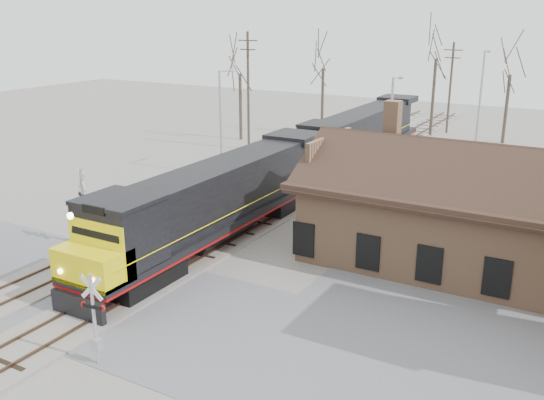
# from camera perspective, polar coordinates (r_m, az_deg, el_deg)

# --- Properties ---
(ground) EXTENTS (140.00, 140.00, 0.00)m
(ground) POSITION_cam_1_polar(r_m,az_deg,el_deg) (28.67, -14.53, -9.06)
(ground) COLOR gray
(ground) RESTS_ON ground
(road) EXTENTS (60.00, 9.00, 0.03)m
(road) POSITION_cam_1_polar(r_m,az_deg,el_deg) (28.66, -14.54, -9.03)
(road) COLOR slate
(road) RESTS_ON ground
(track_main) EXTENTS (3.40, 90.00, 0.24)m
(track_main) POSITION_cam_1_polar(r_m,az_deg,el_deg) (39.83, 0.47, -0.84)
(track_main) COLOR gray
(track_main) RESTS_ON ground
(track_siding) EXTENTS (3.40, 90.00, 0.24)m
(track_siding) POSITION_cam_1_polar(r_m,az_deg,el_deg) (42.11, -4.88, 0.10)
(track_siding) COLOR gray
(track_siding) RESTS_ON ground
(depot) EXTENTS (15.20, 9.31, 7.90)m
(depot) POSITION_cam_1_polar(r_m,az_deg,el_deg) (32.34, 16.64, -1.57)
(depot) COLOR #9E7151
(depot) RESTS_ON ground
(locomotive_lead) EXTENTS (3.16, 21.18, 4.70)m
(locomotive_lead) POSITION_cam_1_polar(r_m,az_deg,el_deg) (33.28, -5.61, -0.26)
(locomotive_lead) COLOR black
(locomotive_lead) RESTS_ON ground
(locomotive_trailing) EXTENTS (3.16, 21.18, 4.45)m
(locomotive_trailing) POSITION_cam_1_polar(r_m,az_deg,el_deg) (51.73, 8.24, 5.96)
(locomotive_trailing) COLOR black
(locomotive_trailing) RESTS_ON ground
(crossbuck_near) EXTENTS (1.03, 0.27, 3.62)m
(crossbuck_near) POSITION_cam_1_polar(r_m,az_deg,el_deg) (23.25, -16.36, -10.94)
(crossbuck_near) COLOR #A5A8AD
(crossbuck_near) RESTS_ON ground
(crossbuck_far) EXTENTS (1.17, 0.59, 4.38)m
(crossbuck_far) POSITION_cam_1_polar(r_m,az_deg,el_deg) (34.92, -17.27, -0.88)
(crossbuck_far) COLOR #A5A8AD
(crossbuck_far) RESTS_ON ground
(streetlight_a) EXTENTS (0.25, 2.04, 8.19)m
(streetlight_a) POSITION_cam_1_polar(r_m,az_deg,el_deg) (48.03, -4.78, 7.83)
(streetlight_a) COLOR #A5A8AD
(streetlight_a) RESTS_ON ground
(streetlight_b) EXTENTS (0.25, 2.04, 8.27)m
(streetlight_b) POSITION_cam_1_polar(r_m,az_deg,el_deg) (42.87, 11.14, 6.48)
(streetlight_b) COLOR #A5A8AD
(streetlight_b) RESTS_ON ground
(streetlight_c) EXTENTS (0.25, 2.04, 9.48)m
(streetlight_c) POSITION_cam_1_polar(r_m,az_deg,el_deg) (54.17, 19.01, 8.73)
(streetlight_c) COLOR #A5A8AD
(streetlight_c) RESTS_ON ground
(utility_pole_a) EXTENTS (2.00, 0.24, 10.81)m
(utility_pole_a) POSITION_cam_1_polar(r_m,az_deg,el_deg) (56.91, -2.26, 10.37)
(utility_pole_a) COLOR #382D23
(utility_pole_a) RESTS_ON ground
(utility_pole_b) EXTENTS (2.00, 0.24, 9.50)m
(utility_pole_b) POSITION_cam_1_polar(r_m,az_deg,el_deg) (67.75, 16.44, 10.23)
(utility_pole_b) COLOR #382D23
(utility_pole_b) RESTS_ON ground
(tree_a) EXTENTS (4.41, 4.41, 10.79)m
(tree_a) POSITION_cam_1_polar(r_m,az_deg,el_deg) (61.36, -3.05, 12.78)
(tree_a) COLOR #382D23
(tree_a) RESTS_ON ground
(tree_b) EXTENTS (4.56, 4.56, 11.18)m
(tree_b) POSITION_cam_1_polar(r_m,az_deg,el_deg) (64.58, 4.86, 13.21)
(tree_b) COLOR #382D23
(tree_b) RESTS_ON ground
(tree_c) EXTENTS (5.29, 5.29, 12.96)m
(tree_c) POSITION_cam_1_polar(r_m,az_deg,el_deg) (65.48, 15.28, 13.86)
(tree_c) COLOR #382D23
(tree_c) RESTS_ON ground
(tree_d) EXTENTS (4.47, 4.47, 10.96)m
(tree_d) POSITION_cam_1_polar(r_m,az_deg,el_deg) (63.63, 21.61, 11.90)
(tree_d) COLOR #382D23
(tree_d) RESTS_ON ground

